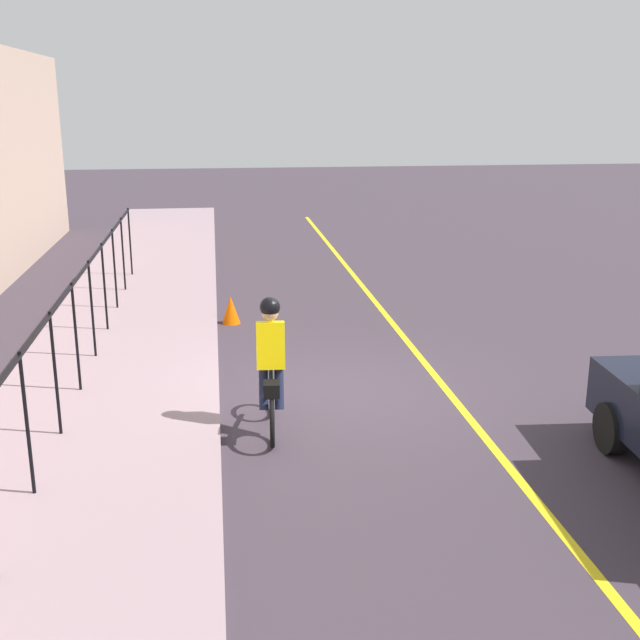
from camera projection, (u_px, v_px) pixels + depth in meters
ground_plane at (340, 392)px, 11.78m from camera, size 80.00×80.00×0.00m
lane_line_centre at (444, 387)px, 11.98m from camera, size 36.00×0.12×0.01m
sidewalk at (107, 398)px, 11.32m from camera, size 40.00×3.20×0.15m
iron_fence at (83, 300)px, 11.89m from camera, size 14.21×0.04×1.60m
cyclist_lead at (271, 367)px, 10.11m from camera, size 1.71×0.38×1.83m
traffic_cone_near at (231, 310)px, 15.31m from camera, size 0.36×0.36×0.54m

